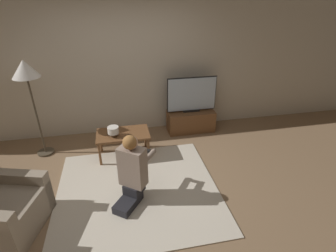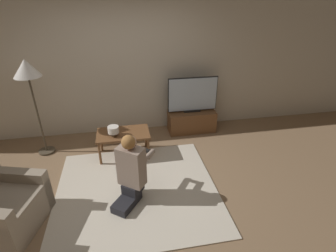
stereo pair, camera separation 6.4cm
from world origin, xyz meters
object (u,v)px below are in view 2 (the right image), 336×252
Objects in this scene: tv at (193,95)px; coffee_table at (123,135)px; armchair at (0,207)px; person_kneeling at (131,170)px; floor_lamp at (27,74)px; table_lamp at (113,130)px.

coffee_table is (-1.37, -0.67, -0.38)m from tv.
coffee_table is at bearing -32.69° from armchair.
floor_lamp is at bearing -9.58° from person_kneeling.
floor_lamp is at bearing -173.51° from tv.
floor_lamp reaches higher than coffee_table.
armchair reaches higher than table_lamp.
floor_lamp is 9.13× the size of table_lamp.
person_kneeling reaches higher than armchair.
floor_lamp reaches higher than tv.
tv is at bearing -89.95° from person_kneeling.
table_lamp is (1.34, 1.21, 0.25)m from armchair.
person_kneeling is 1.05m from table_lamp.
tv is 0.98× the size of person_kneeling.
armchair is 1.58m from person_kneeling.
armchair is 1.82m from table_lamp.
table_lamp reaches higher than coffee_table.
floor_lamp reaches higher than person_kneeling.
armchair is 5.55× the size of table_lamp.
tv reaches higher than armchair.
coffee_table is 0.53× the size of floor_lamp.
table_lamp is (-0.15, -0.08, 0.15)m from coffee_table.
coffee_table is at bearing -153.89° from tv.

